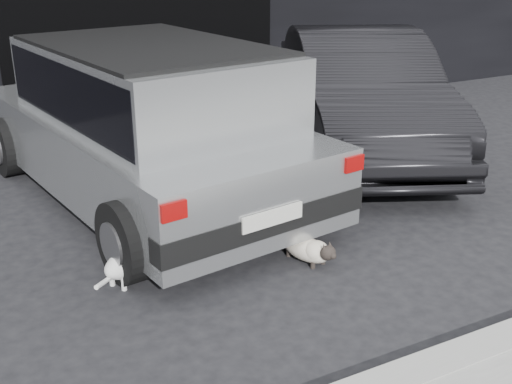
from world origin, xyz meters
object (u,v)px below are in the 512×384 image
silver_hatchback (146,116)px  cat_siamese (310,250)px  second_car (360,92)px  cat_white (134,258)px

silver_hatchback → cat_siamese: size_ratio=6.59×
second_car → cat_siamese: size_ratio=6.44×
silver_hatchback → second_car: 2.95m
cat_siamese → cat_white: cat_white is taller
silver_hatchback → second_car: bearing=-0.6°
cat_siamese → silver_hatchback: bearing=-84.1°
second_car → cat_siamese: 3.32m
second_car → cat_white: (-3.60, -1.97, -0.57)m
second_car → cat_siamese: second_car is taller
second_car → silver_hatchback: bearing=-148.0°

